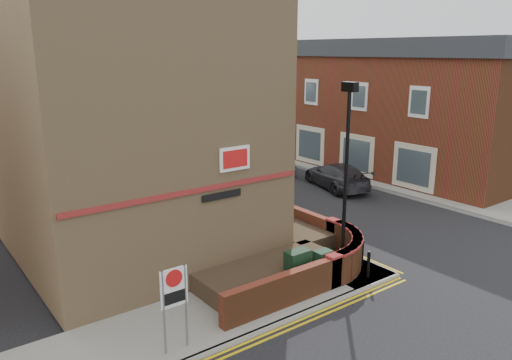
% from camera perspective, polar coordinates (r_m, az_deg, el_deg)
% --- Properties ---
extents(ground, '(120.00, 120.00, 0.00)m').
position_cam_1_polar(ground, '(15.60, 8.81, -13.70)').
color(ground, black).
rests_on(ground, ground).
extents(pavement_corner, '(13.00, 3.00, 0.12)m').
position_cam_1_polar(pavement_corner, '(14.68, -5.59, -15.26)').
color(pavement_corner, gray).
rests_on(pavement_corner, ground).
extents(pavement_main, '(2.00, 32.00, 0.12)m').
position_cam_1_polar(pavement_main, '(29.07, -11.26, -0.21)').
color(pavement_main, gray).
rests_on(pavement_main, ground).
extents(pavement_far, '(4.00, 40.00, 0.12)m').
position_cam_1_polar(pavement_far, '(32.96, 8.60, 1.66)').
color(pavement_far, gray).
rests_on(pavement_far, ground).
extents(kerb_side, '(13.00, 0.15, 0.12)m').
position_cam_1_polar(kerb_side, '(13.60, -2.12, -17.84)').
color(kerb_side, gray).
rests_on(kerb_side, ground).
extents(kerb_main_near, '(0.15, 32.00, 0.12)m').
position_cam_1_polar(kerb_main_near, '(29.50, -9.51, 0.09)').
color(kerb_main_near, gray).
rests_on(kerb_main_near, ground).
extents(kerb_main_far, '(0.15, 40.00, 0.12)m').
position_cam_1_polar(kerb_main_far, '(31.60, 6.04, 1.18)').
color(kerb_main_far, gray).
rests_on(kerb_main_far, ground).
extents(yellow_lines_side, '(13.00, 0.28, 0.01)m').
position_cam_1_polar(yellow_lines_side, '(13.45, -1.48, -18.50)').
color(yellow_lines_side, gold).
rests_on(yellow_lines_side, ground).
extents(yellow_lines_main, '(0.28, 32.00, 0.01)m').
position_cam_1_polar(yellow_lines_main, '(29.62, -9.08, 0.06)').
color(yellow_lines_main, gold).
rests_on(yellow_lines_main, ground).
extents(corner_building, '(8.95, 10.40, 13.60)m').
position_cam_1_polar(corner_building, '(18.90, -14.83, 10.72)').
color(corner_building, '#A58258').
rests_on(corner_building, ground).
extents(garden_wall, '(6.80, 6.00, 1.20)m').
position_cam_1_polar(garden_wall, '(17.23, 2.78, -10.67)').
color(garden_wall, brown).
rests_on(garden_wall, ground).
extents(lamppost, '(0.25, 0.50, 6.30)m').
position_cam_1_polar(lamppost, '(16.25, 10.21, 0.09)').
color(lamppost, black).
rests_on(lamppost, pavement_corner).
extents(utility_cabinet_large, '(0.80, 0.45, 1.20)m').
position_cam_1_polar(utility_cabinet_large, '(15.93, 4.76, -10.05)').
color(utility_cabinet_large, black).
rests_on(utility_cabinet_large, pavement_corner).
extents(utility_cabinet_small, '(0.55, 0.40, 1.10)m').
position_cam_1_polar(utility_cabinet_small, '(16.25, 7.61, -9.81)').
color(utility_cabinet_small, black).
rests_on(utility_cabinet_small, pavement_corner).
extents(bollard_near, '(0.11, 0.11, 0.90)m').
position_cam_1_polar(bollard_near, '(16.94, 12.72, -9.37)').
color(bollard_near, black).
rests_on(bollard_near, pavement_corner).
extents(bollard_far, '(0.11, 0.11, 0.90)m').
position_cam_1_polar(bollard_far, '(17.84, 12.03, -8.08)').
color(bollard_far, black).
rests_on(bollard_far, pavement_corner).
extents(zone_sign, '(0.72, 0.07, 2.20)m').
position_cam_1_polar(zone_sign, '(12.52, -9.32, -12.74)').
color(zone_sign, slate).
rests_on(zone_sign, pavement_corner).
extents(far_terrace, '(5.40, 30.40, 8.00)m').
position_cam_1_polar(far_terrace, '(36.21, 5.99, 9.28)').
color(far_terrace, brown).
rests_on(far_terrace, ground).
extents(far_terrace_cream, '(5.40, 12.40, 8.00)m').
position_cam_1_polar(far_terrace_cream, '(53.51, -9.72, 10.86)').
color(far_terrace_cream, beige).
rests_on(far_terrace_cream, ground).
extents(tree_near, '(3.64, 3.65, 6.70)m').
position_cam_1_polar(tree_near, '(26.52, -9.89, 8.66)').
color(tree_near, '#382B1E').
rests_on(tree_near, pavement_main).
extents(tree_mid, '(4.03, 4.03, 7.42)m').
position_cam_1_polar(tree_mid, '(33.78, -16.26, 10.38)').
color(tree_mid, '#382B1E').
rests_on(tree_mid, pavement_main).
extents(tree_far, '(3.81, 3.81, 7.00)m').
position_cam_1_polar(tree_far, '(41.36, -20.28, 10.34)').
color(tree_far, '#382B1E').
rests_on(tree_far, pavement_main).
extents(traffic_light_assembly, '(0.20, 0.16, 4.20)m').
position_cam_1_polar(traffic_light_assembly, '(36.91, -17.07, 6.86)').
color(traffic_light_assembly, black).
rests_on(traffic_light_assembly, pavement_main).
extents(silver_car_near, '(2.53, 4.33, 1.35)m').
position_cam_1_polar(silver_car_near, '(27.14, -3.11, 0.34)').
color(silver_car_near, '#999CA0').
rests_on(silver_car_near, ground).
extents(red_car_main, '(3.72, 5.46, 1.39)m').
position_cam_1_polar(red_car_main, '(34.71, -12.52, 3.19)').
color(red_car_main, maroon).
rests_on(red_car_main, ground).
extents(grey_car_far, '(3.18, 5.14, 1.39)m').
position_cam_1_polar(grey_car_far, '(27.68, 9.20, 0.50)').
color(grey_car_far, '#2B292E').
rests_on(grey_car_far, ground).
extents(silver_car_far, '(2.40, 4.04, 1.29)m').
position_cam_1_polar(silver_car_far, '(30.92, 2.09, 2.07)').
color(silver_car_far, gray).
rests_on(silver_car_far, ground).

